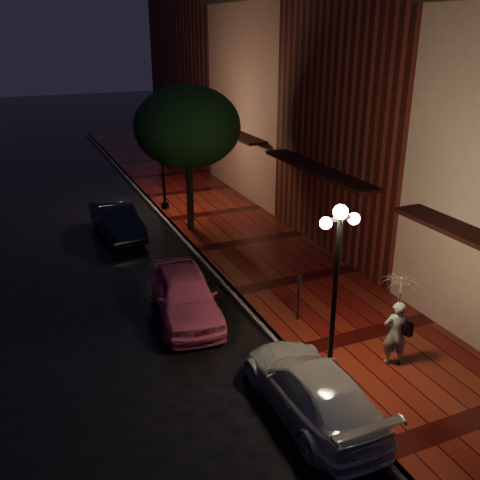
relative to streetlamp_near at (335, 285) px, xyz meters
name	(u,v)px	position (x,y,z in m)	size (l,w,h in m)	color
ground	(234,296)	(-0.35, 5.00, -2.60)	(120.00, 120.00, 0.00)	black
sidewalk	(296,281)	(1.90, 5.00, -2.53)	(4.50, 60.00, 0.15)	#4B0D0D
curb	(234,294)	(-0.35, 5.00, -2.53)	(0.25, 60.00, 0.15)	#595451
storefront_mid	(391,100)	(6.65, 7.00, 2.90)	(5.00, 8.00, 11.00)	#511914
storefront_far	(285,102)	(6.65, 15.00, 1.90)	(5.00, 8.00, 9.00)	#8C5951
storefront_extra	(213,76)	(6.65, 25.00, 2.40)	(5.00, 12.00, 10.00)	#511914
streetlamp_near	(335,285)	(0.00, 0.00, 0.00)	(0.96, 0.36, 4.31)	black
streetlamp_far	(162,156)	(0.00, 14.00, 0.00)	(0.96, 0.36, 4.31)	black
street_tree	(188,129)	(0.26, 10.99, 1.64)	(4.16, 4.16, 5.80)	black
pink_car	(185,295)	(-2.14, 4.36, -1.89)	(1.69, 4.19, 1.43)	#D1567F
navy_car	(117,220)	(-2.63, 11.82, -1.94)	(1.40, 4.03, 1.33)	black
silver_car	(312,389)	(-0.95, -0.78, -1.97)	(1.76, 4.33, 1.26)	#B0B1B8
woman_with_umbrella	(399,307)	(1.75, -0.14, -0.87)	(0.99, 1.01, 2.39)	silver
parking_meter	(299,293)	(0.65, 2.67, -1.62)	(0.14, 0.12, 1.37)	black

